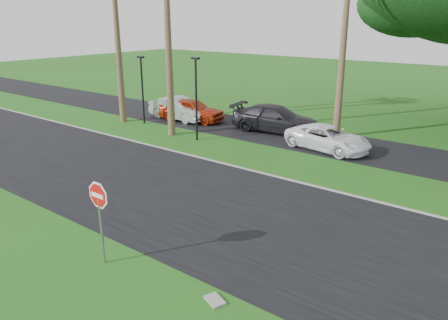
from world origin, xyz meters
TOP-DOWN VIEW (x-y plane):
  - ground at (0.00, 0.00)m, footprint 120.00×120.00m
  - road at (0.00, 2.00)m, footprint 120.00×8.00m
  - parking_strip at (0.00, 12.50)m, footprint 120.00×5.00m
  - curb at (0.00, 6.05)m, footprint 120.00×0.12m
  - stop_sign_near at (0.50, -3.00)m, footprint 1.05×0.07m
  - streetlight_left at (-11.50, 9.50)m, footprint 0.45×0.25m
  - streetlight_right at (-6.00, 8.50)m, footprint 0.45×0.25m
  - car_silver at (-10.34, 11.64)m, footprint 4.61×1.75m
  - car_red at (-9.39, 11.83)m, footprint 4.76×2.68m
  - car_dark at (-3.48, 12.88)m, footprint 5.71×2.99m
  - car_minivan at (0.75, 11.24)m, footprint 4.83×2.77m
  - utility_slab at (4.13, -2.46)m, footprint 0.64×0.53m

SIDE VIEW (x-z plane):
  - ground at x=0.00m, z-range 0.00..0.00m
  - road at x=0.00m, z-range 0.00..0.02m
  - parking_strip at x=0.00m, z-range 0.00..0.02m
  - curb at x=0.00m, z-range 0.00..0.06m
  - utility_slab at x=4.13m, z-range 0.00..0.06m
  - car_minivan at x=0.75m, z-range 0.00..1.27m
  - car_silver at x=-10.34m, z-range 0.00..1.50m
  - car_red at x=-9.39m, z-range 0.00..1.53m
  - car_dark at x=-3.48m, z-range 0.00..1.58m
  - stop_sign_near at x=0.50m, z-range 0.46..3.09m
  - streetlight_left at x=-11.50m, z-range 0.33..4.67m
  - streetlight_right at x=-6.00m, z-range 0.33..4.97m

